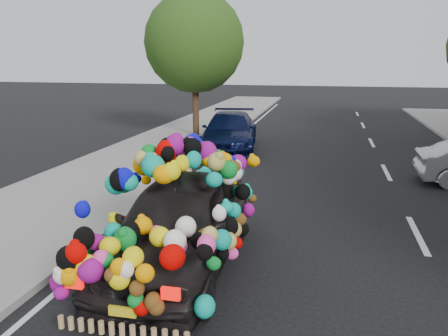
# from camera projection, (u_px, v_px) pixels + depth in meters

# --- Properties ---
(ground) EXTENTS (100.00, 100.00, 0.00)m
(ground) POSITION_uv_depth(u_px,v_px,m) (238.00, 220.00, 9.35)
(ground) COLOR black
(ground) RESTS_ON ground
(sidewalk) EXTENTS (4.00, 60.00, 0.12)m
(sidewalk) POSITION_uv_depth(u_px,v_px,m) (59.00, 202.00, 10.30)
(sidewalk) COLOR gray
(sidewalk) RESTS_ON ground
(kerb) EXTENTS (0.15, 60.00, 0.13)m
(kerb) POSITION_uv_depth(u_px,v_px,m) (136.00, 209.00, 9.86)
(kerb) COLOR gray
(kerb) RESTS_ON ground
(lane_markings) EXTENTS (6.00, 50.00, 0.01)m
(lane_markings) POSITION_uv_depth(u_px,v_px,m) (417.00, 235.00, 8.55)
(lane_markings) COLOR silver
(lane_markings) RESTS_ON ground
(tree_near_sidewalk) EXTENTS (4.20, 4.20, 6.13)m
(tree_near_sidewalk) POSITION_uv_depth(u_px,v_px,m) (195.00, 43.00, 18.20)
(tree_near_sidewalk) COLOR #332114
(tree_near_sidewalk) RESTS_ON ground
(plush_art_car) EXTENTS (2.22, 4.62, 2.14)m
(plush_art_car) POSITION_uv_depth(u_px,v_px,m) (179.00, 202.00, 7.05)
(plush_art_car) COLOR black
(plush_art_car) RESTS_ON ground
(navy_sedan) EXTENTS (2.54, 4.98, 1.39)m
(navy_sedan) POSITION_uv_depth(u_px,v_px,m) (229.00, 132.00, 16.43)
(navy_sedan) COLOR black
(navy_sedan) RESTS_ON ground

